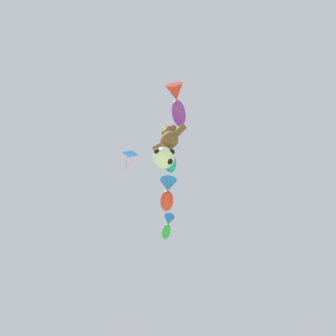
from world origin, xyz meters
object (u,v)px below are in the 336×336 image
fish_kite_crimson (167,193)px  diamond_kite (130,155)px  teddy_bear_kite (169,138)px  fish_kite_emerald (167,226)px  fish_kite_violet (177,103)px  fish_kite_teal (169,155)px  soccer_ball_kite (164,158)px

fish_kite_crimson → diamond_kite: (-0.86, -2.78, 2.07)m
teddy_bear_kite → fish_kite_emerald: 6.99m
fish_kite_violet → fish_kite_crimson: bearing=135.0°
fish_kite_teal → diamond_kite: (-2.50, -0.99, 1.64)m
fish_kite_emerald → diamond_kite: diamond_kite is taller
fish_kite_violet → fish_kite_teal: fish_kite_teal is taller
teddy_bear_kite → fish_kite_teal: 2.27m
fish_kite_teal → fish_kite_emerald: 5.20m
soccer_ball_kite → fish_kite_crimson: 4.43m
fish_kite_teal → fish_kite_crimson: (-1.64, 1.79, -0.43)m
fish_kite_violet → fish_kite_emerald: fish_kite_violet is taller
fish_kite_teal → fish_kite_emerald: fish_kite_teal is taller
fish_kite_crimson → fish_kite_emerald: fish_kite_crimson is taller
teddy_bear_kite → fish_kite_crimson: (-2.72, 3.12, 1.07)m
fish_kite_emerald → teddy_bear_kite: bearing=-49.5°
diamond_kite → fish_kite_violet: bearing=-13.2°
teddy_bear_kite → soccer_ball_kite: (-0.45, 0.17, -1.33)m
soccer_ball_kite → fish_kite_violet: (1.63, -0.94, 2.75)m
fish_kite_emerald → fish_kite_violet: bearing=-46.7°
fish_kite_violet → soccer_ball_kite: bearing=150.0°
fish_kite_violet → fish_kite_teal: bearing=137.1°
soccer_ball_kite → diamond_kite: bearing=176.8°
teddy_bear_kite → fish_kite_teal: size_ratio=0.97×
fish_kite_violet → fish_kite_teal: (-2.26, 2.10, 0.08)m
diamond_kite → soccer_ball_kite: bearing=-3.2°
soccer_ball_kite → fish_kite_crimson: size_ratio=0.48×
teddy_bear_kite → fish_kite_crimson: fish_kite_crimson is taller
soccer_ball_kite → fish_kite_teal: 3.12m
fish_kite_crimson → teddy_bear_kite: bearing=-49.0°
teddy_bear_kite → soccer_ball_kite: size_ratio=1.87×
fish_kite_violet → fish_kite_emerald: bearing=133.3°
teddy_bear_kite → diamond_kite: size_ratio=0.87×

